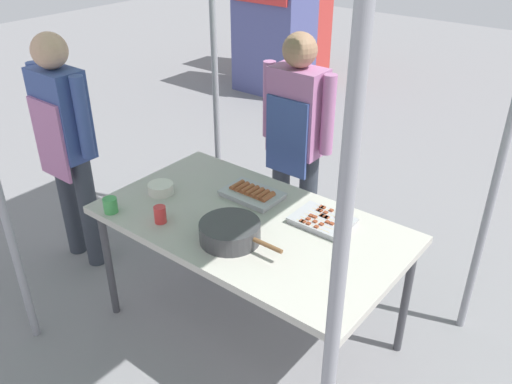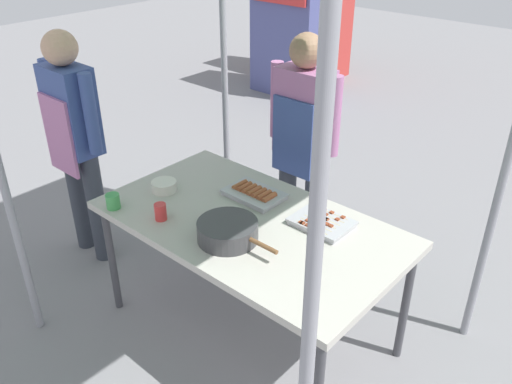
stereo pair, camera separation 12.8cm
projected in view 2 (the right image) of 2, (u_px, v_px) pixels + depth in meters
The scene contains 12 objects.
ground_plane at pixel (250, 329), 3.13m from camera, with size 18.00×18.00×0.00m, color slate.
stall_table at pixel (250, 229), 2.79m from camera, with size 1.60×0.90×0.75m.
tray_grilled_sausages at pixel (254, 194), 2.97m from camera, with size 0.33×0.22×0.05m.
tray_meat_skewers at pixel (322, 222), 2.71m from camera, with size 0.30×0.22×0.04m.
cooking_wok at pixel (228, 230), 2.59m from camera, with size 0.46×0.30×0.10m.
condiment_bowl at pixel (164, 186), 3.03m from camera, with size 0.14×0.14×0.06m, color silver.
drink_cup_near_edge at pixel (161, 212), 2.75m from camera, with size 0.06×0.06×0.09m, color red.
drink_cup_by_wok at pixel (113, 201), 2.85m from camera, with size 0.07×0.07×0.08m, color #3F994C.
vendor_woman at pixel (303, 134), 3.36m from camera, with size 0.52×0.23×1.53m.
customer_nearby at pixel (74, 132), 3.36m from camera, with size 0.52×0.23×1.55m.
neighbor_stall_left at pixel (293, 26), 6.45m from camera, with size 0.89×0.61×1.62m.
neighbor_stall_right at pixel (318, 3), 7.04m from camera, with size 0.79×0.60×1.89m.
Camera 2 is at (1.57, -1.72, 2.24)m, focal length 37.47 mm.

